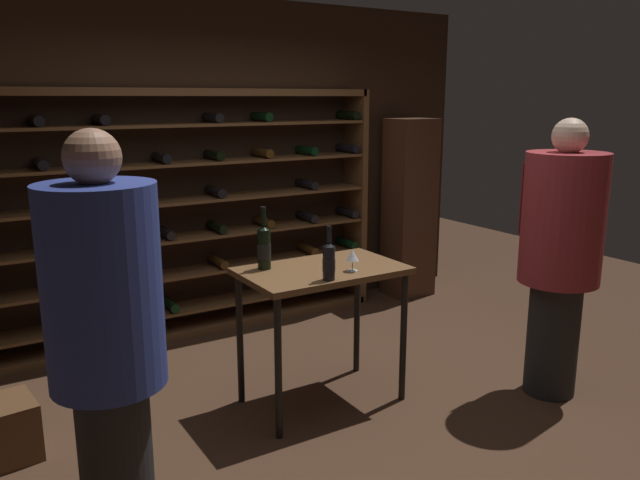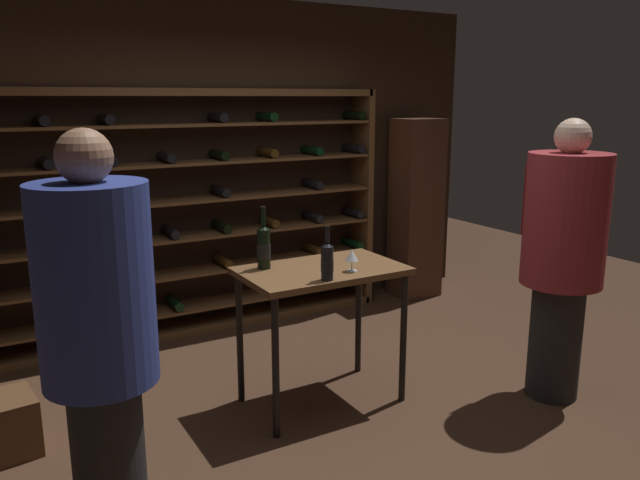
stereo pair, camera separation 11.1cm
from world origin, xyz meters
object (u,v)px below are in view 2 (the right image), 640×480
Objects in this scene: wine_rack at (196,214)px; wine_bottle_red_label at (327,261)px; wine_bottle_gold_foil at (264,247)px; wine_glass_stemmed_center at (352,256)px; tasting_table at (322,285)px; person_host_in_suit at (99,330)px; person_guest_blue_shirt at (563,251)px; display_cabinet at (416,209)px.

wine_rack reaches higher than wine_bottle_red_label.
wine_glass_stemmed_center is (0.44, -0.33, -0.05)m from wine_bottle_gold_foil.
wine_glass_stemmed_center is (0.12, -0.16, 0.21)m from tasting_table.
tasting_table is 0.55× the size of person_host_in_suit.
wine_rack reaches higher than person_guest_blue_shirt.
display_cabinet is (1.98, 1.53, 0.09)m from tasting_table.
wine_rack is at bearing -36.68° from person_guest_blue_shirt.
display_cabinet is at bearing -3.86° from wine_rack.
wine_bottle_red_label is (0.21, -0.42, -0.02)m from wine_bottle_gold_foil.
person_host_in_suit is at bearing -161.50° from wine_glass_stemmed_center.
person_host_in_suit is at bearing -117.69° from wine_rack.
wine_glass_stemmed_center is at bearing -53.02° from tasting_table.
person_host_in_suit is at bearing -147.29° from display_cabinet.
display_cabinet is at bearing 42.29° from wine_glass_stemmed_center.
display_cabinet is 2.75m from wine_bottle_red_label.
display_cabinet is 5.42× the size of wine_bottle_red_label.
display_cabinet is 4.46× the size of wine_bottle_gold_foil.
person_guest_blue_shirt is at bearing -23.24° from wine_glass_stemmed_center.
display_cabinet reaches higher than wine_glass_stemmed_center.
wine_bottle_red_label is (-2.09, -1.78, 0.15)m from display_cabinet.
wine_bottle_gold_foil is at bearing -92.87° from wine_rack.
display_cabinet is (0.59, 2.24, -0.12)m from person_guest_blue_shirt.
person_host_in_suit is 1.00× the size of person_guest_blue_shirt.
person_guest_blue_shirt is at bearing 154.77° from person_host_in_suit.
person_host_in_suit is at bearing 18.77° from person_guest_blue_shirt.
person_host_in_suit is (-1.25, -2.38, 0.00)m from wine_rack.
tasting_table is 0.36m from wine_bottle_red_label.
person_guest_blue_shirt is 1.57m from wine_bottle_red_label.
person_host_in_suit reaches higher than wine_glass_stemmed_center.
wine_bottle_red_label is (1.39, 0.45, 0.02)m from person_host_in_suit.
wine_bottle_red_label is at bearing -113.33° from tasting_table.
display_cabinet is at bearing 37.70° from tasting_table.
wine_bottle_red_label reaches higher than tasting_table.
wine_bottle_gold_foil is (-0.08, -1.51, 0.04)m from wine_rack.
wine_rack is 1.88m from wine_glass_stemmed_center.
wine_rack is 2.23m from display_cabinet.
person_host_in_suit is 13.62× the size of wine_glass_stemmed_center.
tasting_table is 2.58× the size of wine_bottle_gold_foil.
person_guest_blue_shirt is (1.39, -0.71, 0.21)m from tasting_table.
person_guest_blue_shirt is at bearing -16.92° from wine_bottle_red_label.
wine_bottle_gold_foil is (1.17, 0.87, 0.04)m from person_host_in_suit.
wine_bottle_gold_foil is (-0.32, 0.17, 0.26)m from tasting_table.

